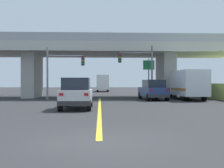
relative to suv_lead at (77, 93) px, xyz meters
The scene contains 10 objects.
ground 15.03m from the suv_lead, 84.29° to the left, with size 160.00×160.00×0.00m, color #2B2B2D.
overpass_bridge 15.52m from the suv_lead, 84.29° to the left, with size 32.67×8.04×7.01m.
lane_divider_stripe 2.12m from the suv_lead, 36.81° to the left, with size 0.20×22.58×0.01m, color yellow.
suv_lead is the anchor object (origin of this frame).
suv_crossing 11.48m from the suv_lead, 53.62° to the left, with size 2.35×4.97×2.02m.
box_truck 14.24m from the suv_lead, 43.14° to the left, with size 2.33×7.31×2.94m.
traffic_signal_nearside 10.78m from the suv_lead, 58.57° to the left, with size 3.44×0.36×5.40m.
traffic_signal_farside 9.92m from the suv_lead, 104.06° to the left, with size 3.75×0.36×5.21m.
highway_sign 14.73m from the suv_lead, 61.29° to the left, with size 1.30×0.17×4.41m.
semi_truck_distant 36.90m from the suv_lead, 86.83° to the left, with size 2.33×7.51×3.22m.
Camera 1 is at (0.03, -8.11, 1.69)m, focal length 44.63 mm.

